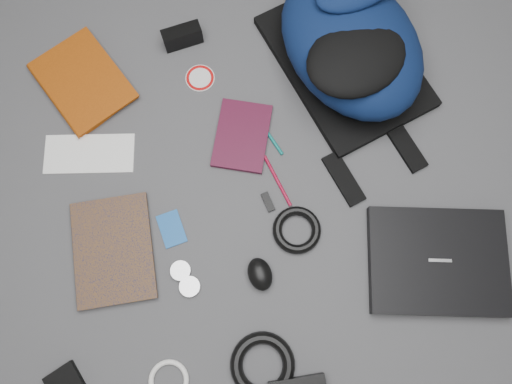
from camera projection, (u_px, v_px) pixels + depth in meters
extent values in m
plane|color=#4F4F51|center=(256.00, 194.00, 1.34)|extent=(4.00, 4.00, 0.00)
cube|color=black|center=(438.00, 261.00, 1.27)|extent=(0.41, 0.35, 0.03)
imported|color=#863407|center=(52.00, 102.00, 1.39)|extent=(0.30, 0.33, 0.03)
imported|color=#985B0A|center=(74.00, 257.00, 1.28)|extent=(0.22, 0.29, 0.02)
cube|color=white|center=(89.00, 154.00, 1.36)|extent=(0.26, 0.16, 0.00)
cube|color=#390B1D|center=(242.00, 136.00, 1.37)|extent=(0.21, 0.24, 0.02)
cube|color=black|center=(182.00, 36.00, 1.42)|extent=(0.12, 0.05, 0.06)
cylinder|color=white|center=(200.00, 78.00, 1.42)|extent=(0.09, 0.09, 0.00)
cylinder|color=#0C6D68|center=(267.00, 132.00, 1.38)|extent=(0.06, 0.15, 0.01)
cylinder|color=maroon|center=(277.00, 180.00, 1.34)|extent=(0.05, 0.15, 0.01)
cube|color=#1655A5|center=(172.00, 229.00, 1.31)|extent=(0.07, 0.10, 0.00)
cube|color=black|center=(268.00, 202.00, 1.33)|extent=(0.03, 0.06, 0.01)
ellipsoid|color=black|center=(260.00, 274.00, 1.26)|extent=(0.07, 0.09, 0.04)
cylinder|color=#A2A2A4|center=(181.00, 271.00, 1.28)|extent=(0.06, 0.06, 0.01)
cylinder|color=#A6A6A8|center=(190.00, 287.00, 1.27)|extent=(0.06, 0.06, 0.01)
torus|color=black|center=(297.00, 230.00, 1.30)|extent=(0.17, 0.17, 0.02)
torus|color=black|center=(263.00, 365.00, 1.21)|extent=(0.20, 0.20, 0.03)
cube|color=black|center=(65.00, 383.00, 1.21)|extent=(0.10, 0.10, 0.02)
torus|color=white|center=(169.00, 381.00, 1.21)|extent=(0.12, 0.12, 0.01)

